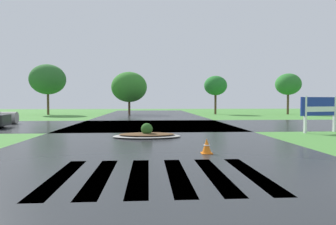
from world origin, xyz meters
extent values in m
cube|color=#232628|center=(0.00, 10.00, 0.00)|extent=(11.33, 80.00, 0.01)
cube|color=#232628|center=(0.00, 18.03, 0.00)|extent=(90.00, 10.19, 0.01)
cube|color=white|center=(-2.25, 3.59, 0.00)|extent=(0.45, 3.58, 0.01)
cube|color=white|center=(-1.35, 3.59, 0.00)|extent=(0.45, 3.58, 0.01)
cube|color=white|center=(-0.45, 3.59, 0.00)|extent=(0.45, 3.58, 0.01)
cube|color=white|center=(0.45, 3.59, 0.00)|extent=(0.45, 3.58, 0.01)
cube|color=white|center=(1.35, 3.59, 0.00)|extent=(0.45, 3.58, 0.01)
cube|color=white|center=(2.25, 3.59, 0.00)|extent=(0.45, 3.58, 0.01)
cube|color=white|center=(10.28, 12.81, 1.00)|extent=(0.15, 0.15, 2.00)
cube|color=white|center=(8.24, 12.20, 1.00)|extent=(0.15, 0.15, 2.00)
cube|color=navy|center=(9.26, 12.51, 1.44)|extent=(2.64, 0.86, 1.02)
cube|color=white|center=(9.26, 12.51, 1.29)|extent=(2.02, 0.69, 0.29)
ellipsoid|color=#9E9B93|center=(-0.30, 10.92, 0.06)|extent=(3.25, 1.79, 0.12)
ellipsoid|color=brown|center=(-0.30, 10.92, 0.15)|extent=(2.67, 1.46, 0.10)
sphere|color=#2D6023|center=(-0.30, 10.92, 0.40)|extent=(0.56, 0.56, 0.56)
cylinder|color=black|center=(-10.01, 17.12, 0.32)|extent=(0.66, 0.28, 0.64)
cylinder|color=#9E9B93|center=(-11.08, 19.88, 0.46)|extent=(1.84, 1.02, 0.91)
cone|color=orange|center=(1.70, 6.36, 0.26)|extent=(0.33, 0.33, 0.51)
torus|color=white|center=(1.70, 6.36, 0.28)|extent=(0.21, 0.21, 0.04)
cube|color=orange|center=(1.70, 6.36, 0.01)|extent=(0.36, 0.36, 0.03)
cylinder|color=#4C3823|center=(-12.76, 34.87, 1.43)|extent=(0.28, 0.28, 2.87)
ellipsoid|color=#2D682B|center=(-12.76, 34.87, 4.41)|extent=(4.41, 4.41, 3.75)
cylinder|color=#4C3823|center=(-2.66, 34.92, 0.96)|extent=(0.28, 0.28, 1.91)
ellipsoid|color=#327A29|center=(-2.66, 34.92, 3.50)|extent=(4.52, 4.52, 3.84)
cylinder|color=#4C3823|center=(8.44, 34.69, 1.34)|extent=(0.28, 0.28, 2.68)
ellipsoid|color=#26772C|center=(8.44, 34.69, 3.71)|extent=(2.95, 2.95, 2.50)
cylinder|color=#4C3823|center=(17.69, 33.85, 1.37)|extent=(0.28, 0.28, 2.74)
ellipsoid|color=#2D762D|center=(17.69, 33.85, 3.87)|extent=(3.23, 3.23, 2.74)
camera|label=1|loc=(-0.23, -3.36, 1.76)|focal=31.90mm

